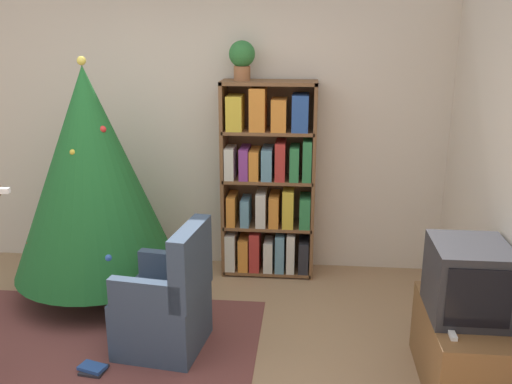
{
  "coord_description": "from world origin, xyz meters",
  "views": [
    {
      "loc": [
        1.02,
        -2.95,
        2.22
      ],
      "look_at": [
        0.65,
        0.93,
        1.05
      ],
      "focal_mm": 40.0,
      "sensor_mm": 36.0,
      "label": 1
    }
  ],
  "objects_px": {
    "armchair": "(167,306)",
    "christmas_tree": "(91,173)",
    "potted_plant": "(242,57)",
    "television": "(468,280)",
    "bookshelf": "(269,184)"
  },
  "relations": [
    {
      "from": "potted_plant",
      "to": "armchair",
      "type": "bearing_deg",
      "value": -105.54
    },
    {
      "from": "christmas_tree",
      "to": "potted_plant",
      "type": "distance_m",
      "value": 1.56
    },
    {
      "from": "potted_plant",
      "to": "bookshelf",
      "type": "bearing_deg",
      "value": -2.98
    },
    {
      "from": "potted_plant",
      "to": "television",
      "type": "bearing_deg",
      "value": -46.11
    },
    {
      "from": "television",
      "to": "armchair",
      "type": "distance_m",
      "value": 1.99
    },
    {
      "from": "bookshelf",
      "to": "christmas_tree",
      "type": "relative_size",
      "value": 0.88
    },
    {
      "from": "television",
      "to": "christmas_tree",
      "type": "distance_m",
      "value": 2.91
    },
    {
      "from": "armchair",
      "to": "potted_plant",
      "type": "bearing_deg",
      "value": 172.1
    },
    {
      "from": "armchair",
      "to": "christmas_tree",
      "type": "bearing_deg",
      "value": -127.12
    },
    {
      "from": "television",
      "to": "armchair",
      "type": "xyz_separation_m",
      "value": [
        -1.93,
        0.26,
        -0.41
      ]
    },
    {
      "from": "christmas_tree",
      "to": "potted_plant",
      "type": "relative_size",
      "value": 5.99
    },
    {
      "from": "bookshelf",
      "to": "armchair",
      "type": "height_order",
      "value": "bookshelf"
    },
    {
      "from": "bookshelf",
      "to": "christmas_tree",
      "type": "bearing_deg",
      "value": -157.73
    },
    {
      "from": "armchair",
      "to": "television",
      "type": "bearing_deg",
      "value": 89.92
    },
    {
      "from": "christmas_tree",
      "to": "armchair",
      "type": "bearing_deg",
      "value": -44.76
    }
  ]
}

